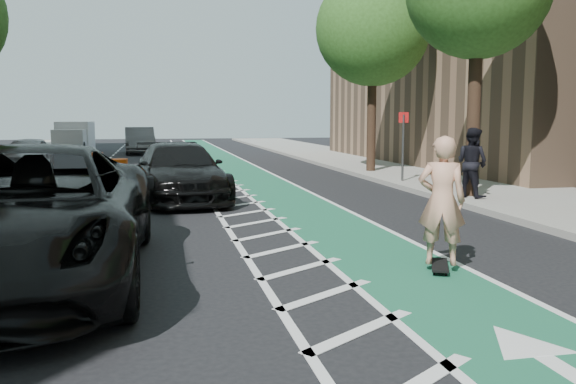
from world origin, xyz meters
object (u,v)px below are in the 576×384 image
object	(u,v)px
skateboarder	(442,201)
suv_near	(26,215)
barrel_a	(60,207)
suv_far	(179,172)

from	to	relation	value
skateboarder	suv_near	distance (m)	5.96
barrel_a	skateboarder	bearing A→B (deg)	-40.17
suv_far	barrel_a	xyz separation A→B (m)	(-2.64, -3.70, -0.36)
suv_near	barrel_a	world-z (taller)	suv_near
skateboarder	barrel_a	bearing A→B (deg)	-15.54
skateboarder	barrel_a	distance (m)	8.09
skateboarder	suv_far	size ratio (longest dim) A/B	0.35
suv_near	barrel_a	xyz separation A→B (m)	(-0.24, 4.60, -0.53)
skateboarder	suv_far	bearing A→B (deg)	-43.77
skateboarder	barrel_a	xyz separation A→B (m)	(-6.17, 5.20, -0.65)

